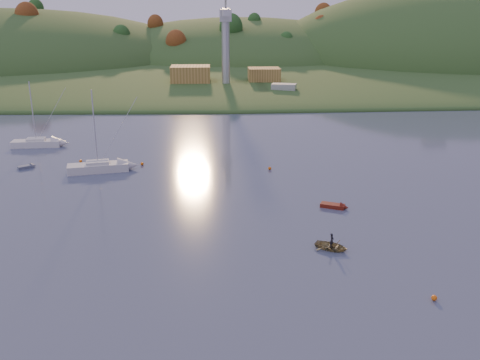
{
  "coord_description": "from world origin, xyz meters",
  "views": [
    {
      "loc": [
        -0.66,
        -30.48,
        24.61
      ],
      "look_at": [
        2.08,
        32.36,
        3.48
      ],
      "focal_mm": 40.0,
      "sensor_mm": 36.0,
      "label": 1
    }
  ],
  "objects_px": {
    "sailboat_near": "(36,142)",
    "grey_dinghy": "(29,166)",
    "red_tender": "(338,206)",
    "canoe": "(331,246)",
    "sailboat_far": "(98,167)"
  },
  "relations": [
    {
      "from": "red_tender",
      "to": "grey_dinghy",
      "type": "xyz_separation_m",
      "value": [
        -44.25,
        19.13,
        -0.04
      ]
    },
    {
      "from": "canoe",
      "to": "grey_dinghy",
      "type": "distance_m",
      "value": 51.21
    },
    {
      "from": "red_tender",
      "to": "grey_dinghy",
      "type": "height_order",
      "value": "red_tender"
    },
    {
      "from": "sailboat_near",
      "to": "grey_dinghy",
      "type": "distance_m",
      "value": 13.09
    },
    {
      "from": "red_tender",
      "to": "canoe",
      "type": "bearing_deg",
      "value": -81.93
    },
    {
      "from": "red_tender",
      "to": "grey_dinghy",
      "type": "relative_size",
      "value": 1.31
    },
    {
      "from": "sailboat_far",
      "to": "red_tender",
      "type": "xyz_separation_m",
      "value": [
        33.07,
        -16.62,
        -0.54
      ]
    },
    {
      "from": "sailboat_far",
      "to": "canoe",
      "type": "distance_m",
      "value": 41.02
    },
    {
      "from": "canoe",
      "to": "sailboat_far",
      "type": "bearing_deg",
      "value": 78.1
    },
    {
      "from": "grey_dinghy",
      "to": "canoe",
      "type": "bearing_deg",
      "value": -69.8
    },
    {
      "from": "canoe",
      "to": "grey_dinghy",
      "type": "relative_size",
      "value": 1.24
    },
    {
      "from": "canoe",
      "to": "sailboat_near",
      "type": "bearing_deg",
      "value": 76.68
    },
    {
      "from": "sailboat_far",
      "to": "grey_dinghy",
      "type": "relative_size",
      "value": 4.43
    },
    {
      "from": "canoe",
      "to": "red_tender",
      "type": "bearing_deg",
      "value": 15.75
    },
    {
      "from": "canoe",
      "to": "grey_dinghy",
      "type": "height_order",
      "value": "canoe"
    }
  ]
}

